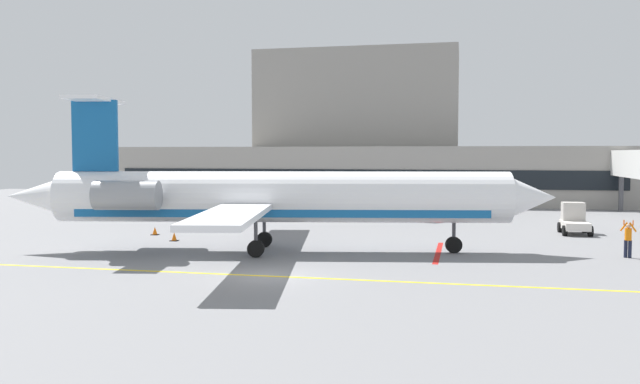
{
  "coord_description": "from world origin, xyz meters",
  "views": [
    {
      "loc": [
        8.64,
        -27.46,
        5.47
      ],
      "look_at": [
        -0.34,
        12.97,
        3.0
      ],
      "focal_mm": 36.49,
      "sensor_mm": 36.0,
      "label": 1
    }
  ],
  "objects_px": {
    "baggage_tug": "(574,220)",
    "marshaller": "(628,239)",
    "regional_jet": "(273,197)",
    "fuel_tank": "(185,201)",
    "pushback_tractor": "(418,209)"
  },
  "relations": [
    {
      "from": "fuel_tank",
      "to": "marshaller",
      "type": "relative_size",
      "value": 2.93
    },
    {
      "from": "baggage_tug",
      "to": "marshaller",
      "type": "distance_m",
      "value": 10.26
    },
    {
      "from": "regional_jet",
      "to": "fuel_tank",
      "type": "distance_m",
      "value": 24.1
    },
    {
      "from": "baggage_tug",
      "to": "marshaller",
      "type": "height_order",
      "value": "baggage_tug"
    },
    {
      "from": "pushback_tractor",
      "to": "marshaller",
      "type": "relative_size",
      "value": 1.76
    },
    {
      "from": "regional_jet",
      "to": "marshaller",
      "type": "bearing_deg",
      "value": 6.51
    },
    {
      "from": "regional_jet",
      "to": "fuel_tank",
      "type": "relative_size",
      "value": 5.22
    },
    {
      "from": "fuel_tank",
      "to": "marshaller",
      "type": "xyz_separation_m",
      "value": [
        32.75,
        -17.39,
        -0.24
      ]
    },
    {
      "from": "baggage_tug",
      "to": "fuel_tank",
      "type": "relative_size",
      "value": 0.51
    },
    {
      "from": "pushback_tractor",
      "to": "fuel_tank",
      "type": "bearing_deg",
      "value": 178.59
    },
    {
      "from": "regional_jet",
      "to": "fuel_tank",
      "type": "xyz_separation_m",
      "value": [
        -14.01,
        19.53,
        -1.79
      ]
    },
    {
      "from": "regional_jet",
      "to": "baggage_tug",
      "type": "distance_m",
      "value": 21.65
    },
    {
      "from": "regional_jet",
      "to": "pushback_tractor",
      "type": "distance_m",
      "value": 20.27
    },
    {
      "from": "baggage_tug",
      "to": "marshaller",
      "type": "xyz_separation_m",
      "value": [
        1.07,
        -10.2,
        0.07
      ]
    },
    {
      "from": "pushback_tractor",
      "to": "fuel_tank",
      "type": "distance_m",
      "value": 20.68
    }
  ]
}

